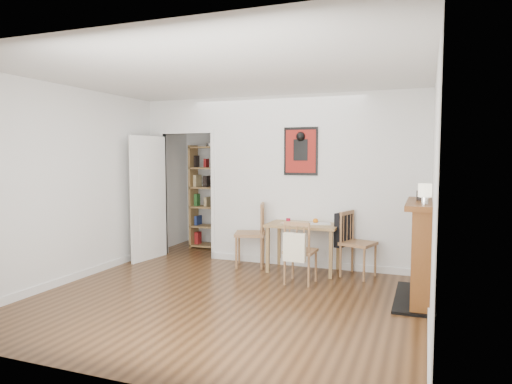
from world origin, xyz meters
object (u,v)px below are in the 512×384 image
at_px(ceramic_jar_a, 421,196).
at_px(dining_table, 304,229).
at_px(ceramic_jar_b, 425,195).
at_px(fireplace, 423,248).
at_px(notebook, 320,224).
at_px(red_glass, 288,221).
at_px(chair_left, 250,235).
at_px(bookshelf, 212,198).
at_px(chair_front, 300,251).
at_px(chair_right, 357,243).
at_px(mantel_lamp, 425,192).
at_px(orange_fruit, 315,221).

bearing_deg(ceramic_jar_a, dining_table, 155.93).
bearing_deg(ceramic_jar_b, fireplace, -91.38).
distance_m(dining_table, notebook, 0.25).
bearing_deg(dining_table, red_glass, -157.79).
bearing_deg(dining_table, ceramic_jar_b, -18.17).
distance_m(fireplace, red_glass, 1.99).
bearing_deg(chair_left, ceramic_jar_a, -16.32).
distance_m(chair_left, red_glass, 0.69).
bearing_deg(bookshelf, chair_front, -38.59).
bearing_deg(fireplace, red_glass, 158.20).
bearing_deg(ceramic_jar_a, chair_left, 163.68).
bearing_deg(bookshelf, ceramic_jar_b, -23.51).
bearing_deg(fireplace, chair_right, 137.53).
bearing_deg(mantel_lamp, bookshelf, 148.79).
distance_m(orange_fruit, ceramic_jar_b, 1.67).
xyz_separation_m(fireplace, red_glass, (-1.84, 0.74, 0.12)).
distance_m(chair_front, mantel_lamp, 1.82).
distance_m(bookshelf, ceramic_jar_b, 3.98).
bearing_deg(chair_front, fireplace, -6.49).
bearing_deg(mantel_lamp, chair_right, 127.64).
bearing_deg(dining_table, bookshelf, 152.38).
xyz_separation_m(chair_left, chair_right, (1.61, -0.03, -0.01)).
distance_m(dining_table, ceramic_jar_a, 1.85).
xyz_separation_m(dining_table, notebook, (0.23, 0.04, 0.09)).
height_order(orange_fruit, mantel_lamp, mantel_lamp).
height_order(chair_left, chair_front, chair_left).
bearing_deg(ceramic_jar_b, chair_left, 167.74).
relative_size(bookshelf, fireplace, 1.50).
bearing_deg(ceramic_jar_a, bookshelf, 153.93).
bearing_deg(ceramic_jar_b, red_glass, 166.18).
distance_m(chair_front, notebook, 0.75).
relative_size(chair_right, chair_front, 1.09).
bearing_deg(chair_front, dining_table, 101.10).
bearing_deg(bookshelf, chair_left, -42.07).
relative_size(orange_fruit, ceramic_jar_b, 0.76).
bearing_deg(ceramic_jar_a, chair_front, 177.52).
xyz_separation_m(dining_table, orange_fruit, (0.16, 0.07, 0.12)).
bearing_deg(bookshelf, fireplace, -27.18).
bearing_deg(chair_left, ceramic_jar_b, -12.26).
height_order(chair_left, ceramic_jar_a, ceramic_jar_a).
height_order(dining_table, ceramic_jar_a, ceramic_jar_a).
bearing_deg(mantel_lamp, chair_front, 161.35).
distance_m(dining_table, orange_fruit, 0.21).
xyz_separation_m(chair_left, ceramic_jar_a, (2.44, -0.71, 0.73)).
bearing_deg(red_glass, fireplace, -21.80).
distance_m(chair_left, ceramic_jar_a, 2.64).
xyz_separation_m(chair_left, red_glass, (0.63, -0.08, 0.25)).
bearing_deg(fireplace, chair_left, 161.64).
distance_m(red_glass, orange_fruit, 0.40).
relative_size(chair_left, fireplace, 0.78).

